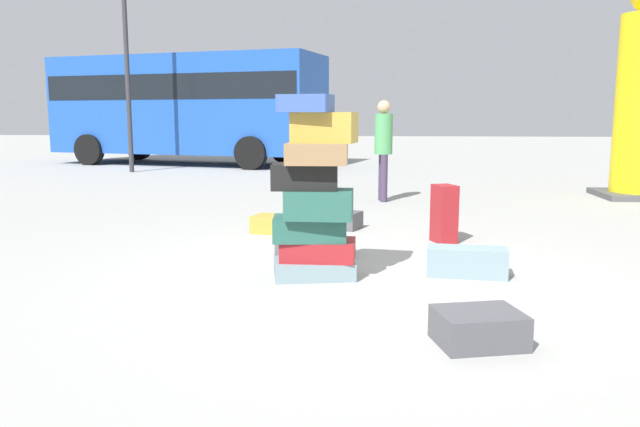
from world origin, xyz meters
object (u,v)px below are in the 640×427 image
(lamp_post, at_px, (124,5))
(suitcase_tan_left_side, at_px, (279,224))
(suitcase_charcoal_upright_blue, at_px, (331,219))
(suitcase_slate_foreground_far, at_px, (467,262))
(suitcase_tower, at_px, (315,202))
(suitcase_charcoal_behind_tower, at_px, (479,328))
(suitcase_maroon_right_side, at_px, (444,214))
(parked_bus, at_px, (188,102))
(person_bearded_onlooker, at_px, (383,142))
(suitcase_charcoal_foreground_near, at_px, (315,246))

(lamp_post, bearing_deg, suitcase_tan_left_side, -57.43)
(suitcase_charcoal_upright_blue, height_order, lamp_post, lamp_post)
(suitcase_charcoal_upright_blue, bearing_deg, suitcase_slate_foreground_far, -38.44)
(suitcase_tower, bearing_deg, suitcase_charcoal_upright_blue, 91.15)
(lamp_post, bearing_deg, suitcase_charcoal_behind_tower, -59.08)
(suitcase_maroon_right_side, bearing_deg, parked_bus, 98.39)
(suitcase_charcoal_upright_blue, xyz_separation_m, suitcase_tan_left_side, (-0.62, -0.44, -0.00))
(suitcase_charcoal_upright_blue, distance_m, suitcase_tan_left_side, 0.75)
(parked_bus, xyz_separation_m, lamp_post, (-0.66, -2.80, 2.34))
(person_bearded_onlooker, relative_size, parked_bus, 0.20)
(suitcase_tan_left_side, bearing_deg, person_bearded_onlooker, 83.09)
(suitcase_slate_foreground_far, bearing_deg, lamp_post, 131.68)
(suitcase_tan_left_side, xyz_separation_m, parked_bus, (-4.49, 10.87, 1.72))
(suitcase_charcoal_foreground_near, bearing_deg, suitcase_charcoal_upright_blue, 99.22)
(suitcase_charcoal_foreground_near, distance_m, suitcase_charcoal_behind_tower, 2.82)
(person_bearded_onlooker, bearing_deg, suitcase_charcoal_foreground_near, -18.37)
(person_bearded_onlooker, height_order, parked_bus, parked_bus)
(suitcase_slate_foreground_far, bearing_deg, suitcase_tower, -164.66)
(suitcase_charcoal_foreground_near, relative_size, parked_bus, 0.09)
(suitcase_tower, height_order, lamp_post, lamp_post)
(suitcase_maroon_right_side, bearing_deg, lamp_post, 108.65)
(suitcase_tower, relative_size, lamp_post, 0.25)
(suitcase_tower, distance_m, suitcase_tan_left_side, 2.32)
(suitcase_charcoal_foreground_near, height_order, suitcase_maroon_right_side, suitcase_maroon_right_side)
(suitcase_maroon_right_side, bearing_deg, suitcase_tower, -148.03)
(suitcase_charcoal_upright_blue, xyz_separation_m, suitcase_maroon_right_side, (1.35, -0.82, 0.22))
(suitcase_slate_foreground_far, bearing_deg, suitcase_tan_left_side, 142.57)
(parked_bus, bearing_deg, suitcase_tan_left_side, -54.60)
(person_bearded_onlooker, bearing_deg, suitcase_tan_left_side, -31.37)
(suitcase_maroon_right_side, xyz_separation_m, suitcase_slate_foreground_far, (0.06, -1.53, -0.20))
(suitcase_charcoal_foreground_near, xyz_separation_m, suitcase_maroon_right_side, (1.41, 0.77, 0.24))
(suitcase_charcoal_upright_blue, bearing_deg, suitcase_maroon_right_side, -10.62)
(suitcase_charcoal_foreground_near, bearing_deg, suitcase_slate_foreground_far, -16.32)
(suitcase_charcoal_upright_blue, distance_m, suitcase_slate_foreground_far, 2.74)
(suitcase_tower, bearing_deg, suitcase_charcoal_foreground_near, 96.04)
(suitcase_maroon_right_side, relative_size, lamp_post, 0.10)
(suitcase_tan_left_side, xyz_separation_m, lamp_post, (-5.15, 8.07, 4.06))
(suitcase_charcoal_foreground_near, height_order, lamp_post, lamp_post)
(suitcase_tower, height_order, parked_bus, parked_bus)
(suitcase_tan_left_side, relative_size, suitcase_charcoal_foreground_near, 0.84)
(suitcase_charcoal_behind_tower, height_order, person_bearded_onlooker, person_bearded_onlooker)
(suitcase_charcoal_foreground_near, xyz_separation_m, parked_bus, (-5.06, 12.03, 1.75))
(suitcase_charcoal_foreground_near, bearing_deg, person_bearded_onlooker, 91.42)
(suitcase_charcoal_behind_tower, distance_m, suitcase_slate_foreground_far, 1.75)
(suitcase_slate_foreground_far, distance_m, person_bearded_onlooker, 5.12)
(suitcase_tan_left_side, height_order, parked_bus, parked_bus)
(suitcase_tower, height_order, suitcase_maroon_right_side, suitcase_tower)
(suitcase_tower, xyz_separation_m, suitcase_charcoal_behind_tower, (1.20, -1.52, -0.58))
(suitcase_charcoal_upright_blue, bearing_deg, person_bearded_onlooker, 96.39)
(person_bearded_onlooker, bearing_deg, lamp_post, -136.48)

